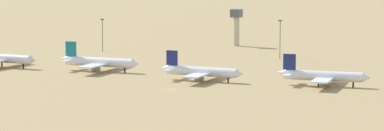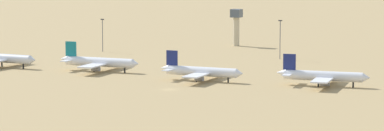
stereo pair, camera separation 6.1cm
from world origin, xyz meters
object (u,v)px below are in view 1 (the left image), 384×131
Objects in this scene: parked_jet_navy_5 at (322,76)px; light_pole_west at (280,37)px; parked_jet_teal_3 at (99,62)px; parked_jet_navy_4 at (201,72)px; light_pole_mid at (102,33)px; control_tower at (236,24)px; parked_jet_orange_2 at (0,58)px.

parked_jet_navy_5 is 1.94× the size of light_pole_west.
parked_jet_teal_3 is 90.68m from light_pole_west.
light_pole_mid reaches higher than parked_jet_navy_4.
control_tower is 72.66m from light_pole_mid.
parked_jet_orange_2 is 1.89× the size of control_tower.
parked_jet_navy_4 is at bearing -0.48° from parked_jet_orange_2.
parked_jet_navy_5 is (45.98, 7.06, 0.07)m from parked_jet_navy_4.
parked_jet_navy_4 is at bearing -73.11° from control_tower.
control_tower is at bearing 104.66° from parked_jet_navy_4.
light_pole_west is 1.11× the size of light_pole_mid.
light_pole_west is at bearing 5.23° from light_pole_mid.
control_tower is at bearing 117.67° from parked_jet_navy_5.
parked_jet_teal_3 reaches higher than parked_jet_navy_5.
parked_jet_teal_3 is 50.66m from parked_jet_navy_4.
light_pole_mid is (-87.30, 73.39, 5.63)m from parked_jet_navy_4.
parked_jet_teal_3 is 2.24× the size of light_pole_mid.
parked_jet_navy_5 is at bearing -4.32° from parked_jet_teal_3.
control_tower is 1.07× the size of light_pole_west.
light_pole_west is (40.87, -45.73, -1.36)m from control_tower.
parked_jet_navy_4 is 1.91× the size of light_pole_west.
parked_jet_orange_2 is at bearing 174.66° from parked_jet_navy_5.
parked_jet_orange_2 is 95.27m from parked_jet_navy_4.
light_pole_mid is at bearing 146.07° from parked_jet_navy_5.
parked_jet_navy_4 is at bearing -12.71° from parked_jet_teal_3.
light_pole_west is at bearing 50.78° from parked_jet_teal_3.
light_pole_west reaches higher than parked_jet_teal_3.
parked_jet_navy_5 is 147.24m from control_tower.
light_pole_west is (97.48, 79.77, 6.28)m from parked_jet_orange_2.
parked_jet_navy_5 is 2.15× the size of light_pole_mid.
light_pole_west is at bearing 86.21° from parked_jet_navy_4.
parked_jet_orange_2 and parked_jet_teal_3 have the same top height.
control_tower reaches higher than parked_jet_teal_3.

